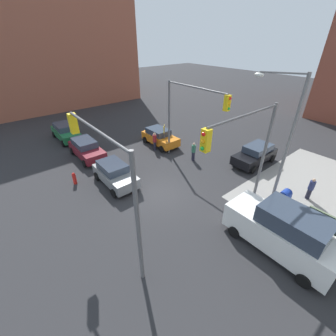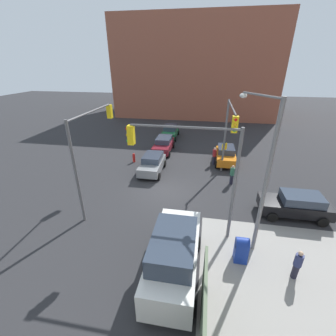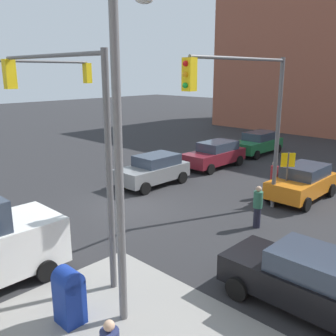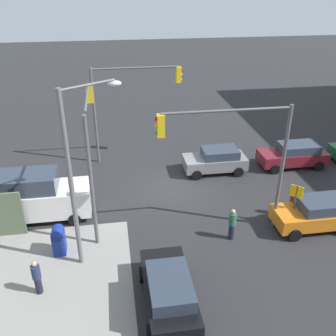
{
  "view_description": "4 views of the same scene",
  "coord_description": "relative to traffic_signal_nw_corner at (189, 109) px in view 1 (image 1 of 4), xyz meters",
  "views": [
    {
      "loc": [
        10.15,
        -7.62,
        9.64
      ],
      "look_at": [
        0.26,
        0.48,
        2.01
      ],
      "focal_mm": 24.0,
      "sensor_mm": 36.0,
      "label": 1
    },
    {
      "loc": [
        15.13,
        2.82,
        9.21
      ],
      "look_at": [
        0.11,
        0.21,
        2.04
      ],
      "focal_mm": 24.0,
      "sensor_mm": 36.0,
      "label": 2
    },
    {
      "loc": [
        10.23,
        12.2,
        5.94
      ],
      "look_at": [
        0.12,
        2.41,
        2.3
      ],
      "focal_mm": 40.0,
      "sensor_mm": 36.0,
      "label": 3
    },
    {
      "loc": [
        3.36,
        19.37,
        11.56
      ],
      "look_at": [
        0.38,
        0.35,
        1.63
      ],
      "focal_mm": 40.0,
      "sensor_mm": 36.0,
      "label": 4
    }
  ],
  "objects": [
    {
      "name": "sedan_maroon",
      "position": [
        -6.41,
        -6.3,
        -3.83
      ],
      "size": [
        4.47,
        2.02,
        1.62
      ],
      "color": "maroon",
      "rests_on": "ground"
    },
    {
      "name": "ground_plane",
      "position": [
        2.1,
        -4.5,
        -4.67
      ],
      "size": [
        120.0,
        120.0,
        0.0
      ],
      "primitive_type": "plane",
      "color": "#28282B"
    },
    {
      "name": "warning_sign_two_way",
      "position": [
        -3.3,
        0.14,
        -3.03
      ],
      "size": [
        0.48,
        0.48,
        2.4
      ],
      "color": "#4C4C4C",
      "rests_on": "ground"
    },
    {
      "name": "pedestrian_crossing",
      "position": [
        8.9,
        2.9,
        -3.84
      ],
      "size": [
        0.36,
        0.36,
        1.61
      ],
      "rotation": [
        0.0,
        0.0,
        5.52
      ],
      "color": "navy",
      "rests_on": "ground"
    },
    {
      "name": "pedestrian_waiting",
      "position": [
        0.1,
        0.7,
        -3.8
      ],
      "size": [
        0.36,
        0.36,
        1.69
      ],
      "rotation": [
        0.0,
        0.0,
        4.77
      ],
      "color": "#2D664C",
      "rests_on": "ground"
    },
    {
      "name": "sedan_orange",
      "position": [
        -4.38,
        0.44,
        -3.83
      ],
      "size": [
        4.08,
        2.02,
        1.62
      ],
      "color": "orange",
      "rests_on": "ground"
    },
    {
      "name": "mailbox_blue",
      "position": [
        8.3,
        0.5,
        -3.91
      ],
      "size": [
        0.56,
        0.64,
        1.43
      ],
      "color": "navy",
      "rests_on": "ground"
    },
    {
      "name": "traffic_signal_ne_corner",
      "position": [
        6.6,
        -2.23,
        -0.02
      ],
      "size": [
        0.36,
        5.81,
        6.5
      ],
      "color": "#59595B",
      "rests_on": "ground"
    },
    {
      "name": "street_lamp_corner",
      "position": [
        6.99,
        1.1,
        0.03
      ],
      "size": [
        2.4,
        1.58,
        8.0
      ],
      "color": "slate",
      "rests_on": "ground"
    },
    {
      "name": "pedestrian_walking_north",
      "position": [
        -3.7,
        -0.7,
        -3.75
      ],
      "size": [
        0.36,
        0.36,
        1.78
      ],
      "rotation": [
        0.0,
        0.0,
        2.04
      ],
      "color": "maroon",
      "rests_on": "ground"
    },
    {
      "name": "coupe_gray",
      "position": [
        -1.02,
        -6.31,
        -3.83
      ],
      "size": [
        4.04,
        2.02,
        1.62
      ],
      "color": "slate",
      "rests_on": "ground"
    },
    {
      "name": "building_brick_west",
      "position": [
        -29.9,
        -4.41,
        3.51
      ],
      "size": [
        16.0,
        28.0,
        16.36
      ],
      "color": "#93513D",
      "rests_on": "ground"
    },
    {
      "name": "van_white_delivery",
      "position": [
        9.71,
        -2.7,
        -3.39
      ],
      "size": [
        5.4,
        2.32,
        2.62
      ],
      "color": "white",
      "rests_on": "ground"
    },
    {
      "name": "fire_hydrant",
      "position": [
        -2.9,
        -8.7,
        -4.19
      ],
      "size": [
        0.26,
        0.26,
        0.94
      ],
      "color": "red",
      "rests_on": "ground"
    },
    {
      "name": "hatchback_black",
      "position": [
        3.8,
        4.44,
        -3.83
      ],
      "size": [
        2.02,
        4.32,
        1.62
      ],
      "color": "black",
      "rests_on": "ground"
    },
    {
      "name": "traffic_signal_nw_corner",
      "position": [
        0.0,
        0.0,
        0.0
      ],
      "size": [
        6.2,
        0.36,
        6.5
      ],
      "color": "#59595B",
      "rests_on": "ground"
    },
    {
      "name": "traffic_signal_se_corner",
      "position": [
        4.33,
        -9.0,
        -0.02
      ],
      "size": [
        5.93,
        0.36,
        6.5
      ],
      "color": "#59595B",
      "rests_on": "ground"
    },
    {
      "name": "sedan_green",
      "position": [
        -11.73,
        -6.4,
        -3.83
      ],
      "size": [
        4.47,
        2.02,
        1.62
      ],
      "color": "#1E6638",
      "rests_on": "ground"
    }
  ]
}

